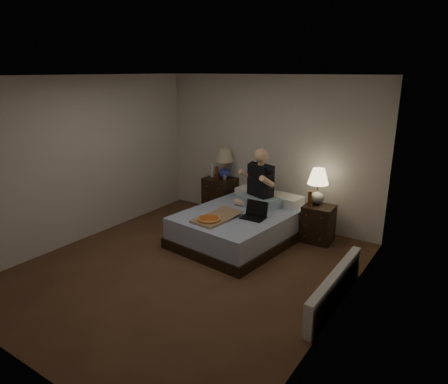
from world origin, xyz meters
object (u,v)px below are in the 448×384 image
Objects in this scene: water_bottle at (212,170)px; radiator at (335,288)px; beer_bottle_left at (217,173)px; pizza_box at (209,220)px; bed at (240,226)px; lamp_right at (318,186)px; nightstand_right at (318,224)px; laptop at (253,211)px; nightstand_left at (220,196)px; lamp_left at (225,163)px; beer_bottle_right at (310,198)px; person at (258,178)px; soda_can at (224,177)px.

water_bottle reaches higher than radiator.
radiator is (2.79, -1.67, -0.60)m from beer_bottle_left.
bed is at bearing 83.41° from pizza_box.
lamp_right is at bearing 118.38° from radiator.
laptop is (-0.71, -0.80, 0.31)m from nightstand_right.
lamp_left reaches higher than nightstand_left.
water_bottle is at bearing 149.40° from bed.
lamp_left is 2.24× the size of water_bottle.
beer_bottle_right reaches higher than pizza_box.
pizza_box is at bearing -128.42° from lamp_right.
pizza_box is at bearing -56.33° from water_bottle.
radiator is (2.94, -1.75, -0.61)m from water_bottle.
person is at bearing -20.34° from water_bottle.
soda_can reaches higher than pizza_box.
soda_can is at bearing 178.27° from lamp_right.
lamp_right is 1.90m from beer_bottle_left.
person is at bearing -23.65° from soda_can.
lamp_right is at bearing -1.73° from soda_can.
water_bottle is (-0.25, -0.02, -0.15)m from lamp_left.
nightstand_right is 2.01m from lamp_left.
water_bottle is at bearing -174.55° from lamp_left.
lamp_right is 0.92m from person.
person is 2.29m from radiator.
soda_can is at bearing 147.27° from radiator.
nightstand_right is 1.03× the size of lamp_right.
pizza_box is (-1.16, -1.28, 0.23)m from nightstand_right.
nightstand_right is at bearing -4.10° from soda_can.
pizza_box is at bearing -135.07° from laptop.
lamp_left is at bearing 175.99° from lamp_right.
person is at bearing -26.22° from lamp_left.
beer_bottle_left is 1.13m from person.
water_bottle reaches higher than beer_bottle_right.
beer_bottle_right is 0.14× the size of radiator.
person is at bearing -19.29° from beer_bottle_left.
person is (1.05, -0.37, 0.14)m from beer_bottle_left.
beer_bottle_left is (-0.15, -0.03, 0.06)m from soda_can.
beer_bottle_left is at bearing 174.75° from beer_bottle_right.
lamp_left reaches higher than beer_bottle_right.
water_bottle is at bearing 170.57° from soda_can.
beer_bottle_right is at bearing -3.92° from nightstand_left.
soda_can is (0.14, -0.07, 0.39)m from nightstand_left.
nightstand_right is 2.20m from water_bottle.
nightstand_right is 2.51× the size of beer_bottle_left.
bed is 5.59× the size of laptop.
water_bottle reaches higher than laptop.
soda_can is at bearing -56.52° from lamp_left.
beer_bottle_right is at bearing -111.91° from lamp_right.
soda_can is (0.30, -0.05, -0.07)m from water_bottle.
lamp_right is 2.43× the size of beer_bottle_left.
laptop is 0.67m from pizza_box.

